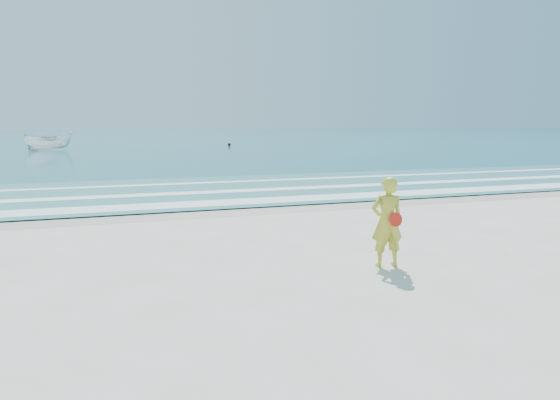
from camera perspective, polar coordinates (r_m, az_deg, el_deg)
name	(u,v)px	position (r m, az deg, el deg)	size (l,w,h in m)	color
ground	(347,296)	(8.96, 7.00, -9.89)	(400.00, 400.00, 0.00)	silver
wet_sand	(216,211)	(17.25, -6.71, -1.12)	(400.00, 2.40, 0.00)	#B2A893
ocean	(101,136)	(112.67, -18.22, 6.37)	(400.00, 190.00, 0.04)	#19727F
shallow	(187,191)	(22.09, -9.74, 0.97)	(400.00, 10.00, 0.01)	#59B7AD
foam_near	(207,203)	(18.50, -7.65, -0.35)	(400.00, 1.40, 0.01)	white
foam_mid	(190,193)	(21.31, -9.35, 0.74)	(400.00, 0.90, 0.01)	white
foam_far	(176,184)	(24.54, -10.80, 1.67)	(400.00, 0.60, 0.01)	white
boat	(49,141)	(57.24, -22.96, 5.70)	(1.75, 4.66, 1.80)	white
buoy	(229,145)	(62.32, -5.32, 5.79)	(0.37, 0.37, 0.37)	black
woman	(387,222)	(10.63, 11.11, -2.27)	(0.68, 0.50, 1.74)	gold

